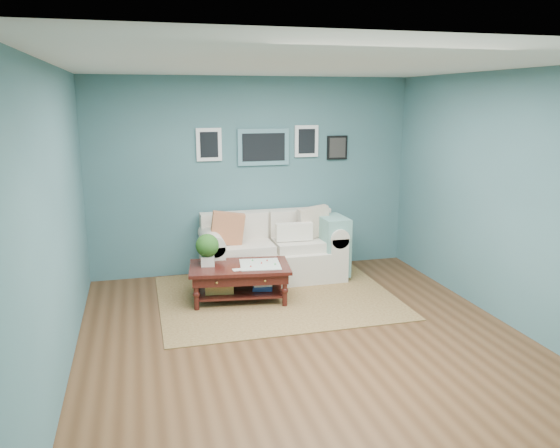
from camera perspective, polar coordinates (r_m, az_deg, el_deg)
name	(u,v)px	position (r m, az deg, el deg)	size (l,w,h in m)	color
room_shell	(306,209)	(5.29, 2.78, 1.62)	(5.00, 5.02, 2.70)	brown
area_rug	(276,297)	(6.81, -0.39, -7.61)	(2.84, 2.28, 0.01)	brown
loveseat	(278,249)	(7.41, -0.25, -2.66)	(1.93, 0.88, 0.99)	beige
coffee_table	(234,271)	(6.61, -4.80, -4.97)	(1.27, 0.84, 0.83)	black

